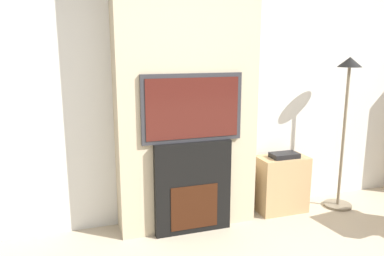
{
  "coord_description": "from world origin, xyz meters",
  "views": [
    {
      "loc": [
        -1.01,
        -1.42,
        1.68
      ],
      "look_at": [
        0.0,
        1.67,
        0.98
      ],
      "focal_mm": 35.0,
      "sensor_mm": 36.0,
      "label": 1
    }
  ],
  "objects_px": {
    "floor_lamp": "(346,108)",
    "fireplace": "(192,187)",
    "television": "(192,108)",
    "media_stand": "(281,183)"
  },
  "relations": [
    {
      "from": "television",
      "to": "media_stand",
      "type": "xyz_separation_m",
      "value": [
        1.02,
        0.13,
        -0.86
      ]
    },
    {
      "from": "fireplace",
      "to": "television",
      "type": "relative_size",
      "value": 0.94
    },
    {
      "from": "floor_lamp",
      "to": "media_stand",
      "type": "height_order",
      "value": "floor_lamp"
    },
    {
      "from": "floor_lamp",
      "to": "fireplace",
      "type": "bearing_deg",
      "value": -179.16
    },
    {
      "from": "floor_lamp",
      "to": "television",
      "type": "bearing_deg",
      "value": -179.09
    },
    {
      "from": "television",
      "to": "media_stand",
      "type": "height_order",
      "value": "television"
    },
    {
      "from": "television",
      "to": "media_stand",
      "type": "bearing_deg",
      "value": 7.22
    },
    {
      "from": "television",
      "to": "fireplace",
      "type": "bearing_deg",
      "value": 90.0
    },
    {
      "from": "television",
      "to": "floor_lamp",
      "type": "distance_m",
      "value": 1.67
    },
    {
      "from": "fireplace",
      "to": "floor_lamp",
      "type": "distance_m",
      "value": 1.8
    }
  ]
}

